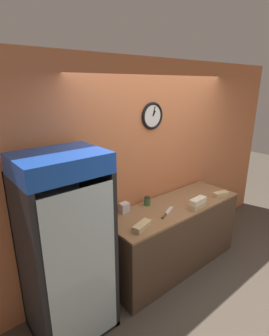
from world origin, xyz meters
TOP-DOWN VIEW (x-y plane):
  - ground_plane at (0.00, 0.00)m, footprint 14.00×14.00m
  - wall_back at (-0.00, 1.26)m, footprint 5.20×0.09m
  - prep_counter at (0.00, 0.88)m, footprint 1.94×0.66m
  - beverage_cooler at (-1.51, 0.93)m, footprint 0.75×0.66m
  - sandwich_stack_bottom at (0.16, 0.63)m, footprint 0.25×0.11m
  - sandwich_stack_middle at (0.16, 0.63)m, footprint 0.25×0.12m
  - sandwich_flat_left at (0.69, 0.65)m, footprint 0.23×0.14m
  - sandwich_flat_right at (-0.71, 0.71)m, footprint 0.27×0.16m
  - chefs_knife at (-0.27, 0.77)m, footprint 0.34×0.18m
  - condiment_jar at (-0.27, 1.10)m, footprint 0.08×0.08m
  - napkin_dispenser at (-0.62, 1.14)m, footprint 0.11×0.09m

SIDE VIEW (x-z plane):
  - ground_plane at x=0.00m, z-range 0.00..0.00m
  - prep_counter at x=0.00m, z-range 0.00..0.91m
  - chefs_knife at x=-0.27m, z-range 0.90..0.93m
  - sandwich_flat_right at x=-0.71m, z-range 0.91..0.97m
  - sandwich_stack_bottom at x=0.16m, z-range 0.91..0.97m
  - sandwich_flat_left at x=0.69m, z-range 0.91..0.97m
  - condiment_jar at x=-0.27m, z-range 0.91..1.02m
  - napkin_dispenser at x=-0.62m, z-range 0.91..1.03m
  - sandwich_stack_middle at x=0.16m, z-range 0.97..1.04m
  - beverage_cooler at x=-1.51m, z-range 0.09..1.95m
  - wall_back at x=0.00m, z-range 0.00..2.70m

